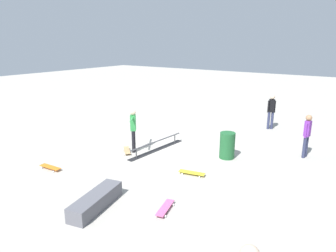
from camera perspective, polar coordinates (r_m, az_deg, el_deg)
ground_plane at (r=11.37m, az=0.62°, el=-4.43°), size 60.00×60.00×0.00m
grind_rail at (r=11.29m, az=-2.09°, el=-3.75°), size 2.86×0.48×0.36m
skate_ledge at (r=7.74m, az=-13.36°, el=-13.54°), size 1.73×0.82×0.36m
skater_main at (r=10.94m, az=-6.55°, el=-0.24°), size 1.10×0.79×1.60m
skateboard_main at (r=11.18m, az=-7.71°, el=-4.53°), size 0.69×0.72×0.09m
bystander_black_shirt at (r=14.55m, az=18.82°, el=2.93°), size 0.27×0.34×1.61m
bystander_purple_shirt at (r=11.40m, az=24.63°, el=-1.31°), size 0.35×0.21×1.52m
loose_skateboard_orange at (r=10.34m, az=-21.23°, el=-7.20°), size 0.30×0.81×0.09m
loose_skateboard_pink at (r=7.49m, az=-0.55°, el=-15.09°), size 0.82×0.40×0.09m
loose_skateboard_yellow at (r=9.29m, az=4.49°, el=-8.72°), size 0.37×0.82×0.09m
trash_bin at (r=10.62m, az=11.05°, el=-3.59°), size 0.52×0.52×0.91m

